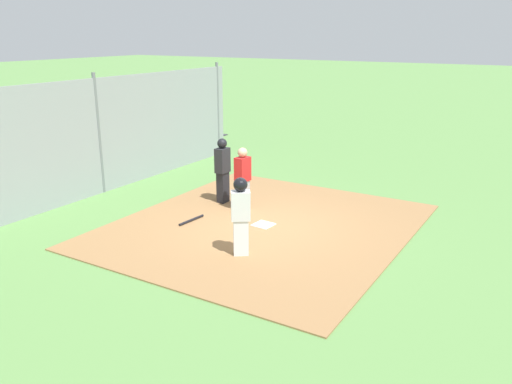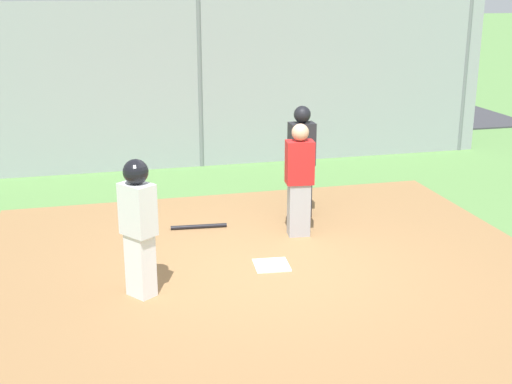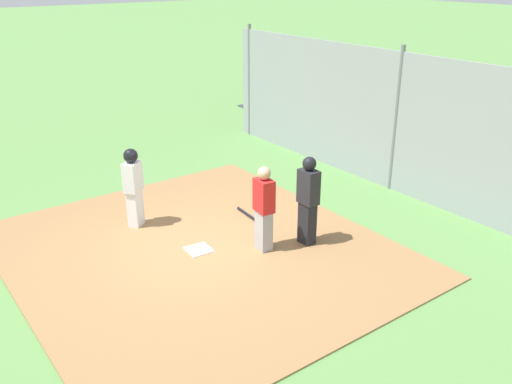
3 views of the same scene
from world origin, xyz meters
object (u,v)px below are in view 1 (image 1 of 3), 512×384
(baseball_bat, at_px, (191,220))
(runner, at_px, (241,211))
(catcher, at_px, (243,178))
(umpire, at_px, (223,169))
(home_plate, at_px, (263,225))

(baseball_bat, bearing_deg, runner, -111.31)
(catcher, height_order, umpire, umpire)
(catcher, bearing_deg, home_plate, -27.86)
(runner, distance_m, baseball_bat, 2.47)
(umpire, bearing_deg, catcher, -18.72)
(umpire, height_order, baseball_bat, umpire)
(runner, relative_size, baseball_bat, 1.97)
(home_plate, height_order, catcher, catcher)
(home_plate, xyz_separation_m, catcher, (-0.67, -1.00, 0.83))
(umpire, distance_m, runner, 3.48)
(runner, bearing_deg, home_plate, -20.92)
(runner, height_order, baseball_bat, runner)
(home_plate, height_order, baseball_bat, baseball_bat)
(runner, xyz_separation_m, baseball_bat, (-1.01, -2.07, -0.89))
(umpire, relative_size, runner, 1.06)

